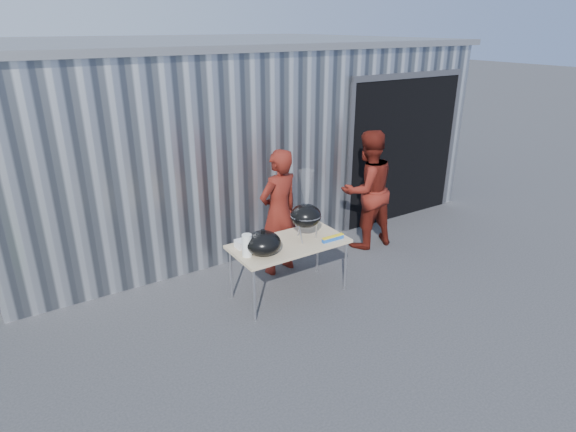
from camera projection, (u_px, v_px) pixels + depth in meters
ground at (303, 310)px, 6.05m from camera, size 80.00×80.00×0.00m
building at (212, 122)px, 9.52m from camera, size 8.20×6.20×3.10m
folding_table at (289, 245)px, 6.17m from camera, size 1.50×0.75×0.75m
kettle_grill at (306, 209)px, 6.09m from camera, size 0.41×0.41×0.93m
grill_lid at (263, 243)px, 5.81m from camera, size 0.44×0.44×0.32m
paper_towels at (247, 245)px, 5.75m from camera, size 0.12×0.12×0.28m
white_tub at (244, 243)px, 6.01m from camera, size 0.20×0.15×0.10m
foil_box at (333, 238)px, 6.20m from camera, size 0.32×0.05×0.06m
person_cook at (279, 212)px, 6.71m from camera, size 0.73×0.54×1.81m
person_bystander at (367, 190)px, 7.52m from camera, size 0.96×0.78×1.88m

